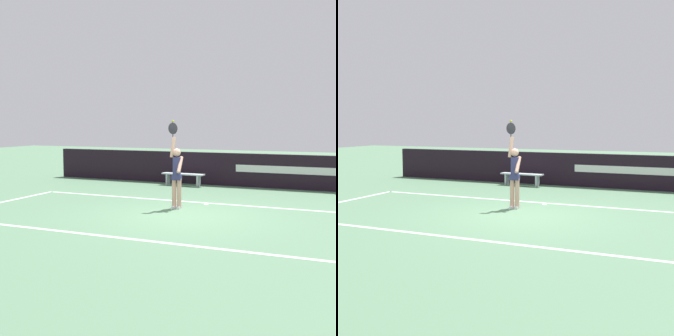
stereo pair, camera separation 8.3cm
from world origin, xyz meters
The scene contains 6 objects.
ground_plane centered at (0.00, 0.00, 0.00)m, with size 60.00×60.00×0.00m, color #4E7354.
court_lines centered at (0.00, -0.36, 0.00)m, with size 12.22×5.13×0.00m.
back_wall centered at (0.00, 6.38, 0.65)m, with size 17.07×0.25×1.31m.
tennis_player centered at (-0.58, 0.89, 1.05)m, with size 0.47×0.42×2.53m.
tennis_ball centered at (-0.74, 0.99, 2.56)m, with size 0.07×0.07×0.07m.
courtside_bench_near centered at (-2.27, 5.63, 0.38)m, with size 1.77×0.43×0.49m.
Camera 1 is at (4.69, -11.68, 2.51)m, focal length 50.20 mm.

